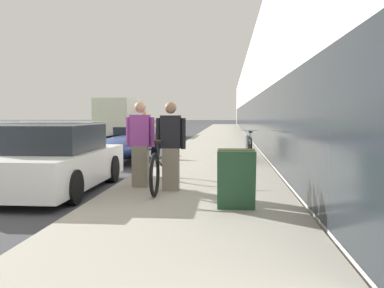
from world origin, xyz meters
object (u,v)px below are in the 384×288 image
(person_rider, at_px, (171,146))
(bike_rack_hoop, at_px, (247,146))
(sandwich_board_sign, at_px, (236,179))
(cruiser_bike_nearest, at_px, (250,147))
(vintage_roadster_curbside, at_px, (126,147))
(person_bystander, at_px, (140,144))
(parked_sedan_curbside, at_px, (55,161))
(tandem_bicycle, at_px, (164,166))
(moving_truck, at_px, (121,117))

(person_rider, height_order, bike_rack_hoop, person_rider)
(sandwich_board_sign, bearing_deg, bike_rack_hoop, 86.18)
(person_rider, height_order, sandwich_board_sign, person_rider)
(person_rider, xyz_separation_m, cruiser_bike_nearest, (1.74, 5.85, -0.44))
(bike_rack_hoop, xyz_separation_m, vintage_roadster_curbside, (-3.83, 1.22, -0.15))
(person_bystander, height_order, vintage_roadster_curbside, person_bystander)
(person_rider, height_order, parked_sedan_curbside, person_rider)
(tandem_bicycle, xyz_separation_m, parked_sedan_curbside, (-2.17, -0.02, 0.09))
(tandem_bicycle, bearing_deg, sandwich_board_sign, -52.86)
(bike_rack_hoop, relative_size, cruiser_bike_nearest, 0.46)
(moving_truck, bearing_deg, cruiser_bike_nearest, -63.24)
(tandem_bicycle, xyz_separation_m, cruiser_bike_nearest, (1.93, 5.49, -0.02))
(tandem_bicycle, bearing_deg, moving_truck, 106.31)
(cruiser_bike_nearest, xyz_separation_m, moving_truck, (-8.41, 16.69, 0.83))
(bike_rack_hoop, relative_size, parked_sedan_curbside, 0.21)
(person_rider, xyz_separation_m, vintage_roadster_curbside, (-2.25, 5.72, -0.46))
(tandem_bicycle, relative_size, parked_sedan_curbside, 0.70)
(bike_rack_hoop, xyz_separation_m, parked_sedan_curbside, (-3.94, -4.16, -0.02))
(person_bystander, relative_size, parked_sedan_curbside, 0.41)
(vintage_roadster_curbside, relative_size, moving_truck, 0.63)
(cruiser_bike_nearest, bearing_deg, moving_truck, 116.76)
(tandem_bicycle, bearing_deg, cruiser_bike_nearest, 70.66)
(sandwich_board_sign, relative_size, moving_truck, 0.13)
(parked_sedan_curbside, bearing_deg, sandwich_board_sign, -26.80)
(tandem_bicycle, height_order, vintage_roadster_curbside, vintage_roadster_curbside)
(person_bystander, distance_m, sandwich_board_sign, 2.61)
(bike_rack_hoop, bearing_deg, sandwich_board_sign, -93.82)
(cruiser_bike_nearest, bearing_deg, parked_sedan_curbside, -126.63)
(parked_sedan_curbside, bearing_deg, vintage_roadster_curbside, 88.82)
(tandem_bicycle, bearing_deg, person_rider, -62.46)
(cruiser_bike_nearest, xyz_separation_m, sandwich_board_sign, (-0.55, -7.30, 0.07))
(person_bystander, bearing_deg, person_rider, -29.70)
(sandwich_board_sign, height_order, vintage_roadster_curbside, vintage_roadster_curbside)
(person_rider, bearing_deg, vintage_roadster_curbside, 111.46)
(person_bystander, xyz_separation_m, vintage_roadster_curbside, (-1.60, 5.35, -0.47))
(bike_rack_hoop, bearing_deg, tandem_bicycle, -113.16)
(cruiser_bike_nearest, height_order, vintage_roadster_curbside, vintage_roadster_curbside)
(tandem_bicycle, xyz_separation_m, person_rider, (0.19, -0.36, 0.42))
(moving_truck, bearing_deg, person_bystander, -74.79)
(person_rider, xyz_separation_m, person_bystander, (-0.65, 0.37, 0.01))
(person_rider, bearing_deg, parked_sedan_curbside, 171.82)
(bike_rack_hoop, bearing_deg, parked_sedan_curbside, -133.43)
(parked_sedan_curbside, bearing_deg, tandem_bicycle, 0.62)
(tandem_bicycle, relative_size, bike_rack_hoop, 3.35)
(tandem_bicycle, distance_m, vintage_roadster_curbside, 5.74)
(person_rider, distance_m, vintage_roadster_curbside, 6.16)
(person_rider, distance_m, person_bystander, 0.75)
(tandem_bicycle, xyz_separation_m, moving_truck, (-6.49, 22.17, 0.81))
(person_rider, xyz_separation_m, moving_truck, (-6.68, 22.53, 0.39))
(tandem_bicycle, xyz_separation_m, person_bystander, (-0.46, 0.01, 0.43))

